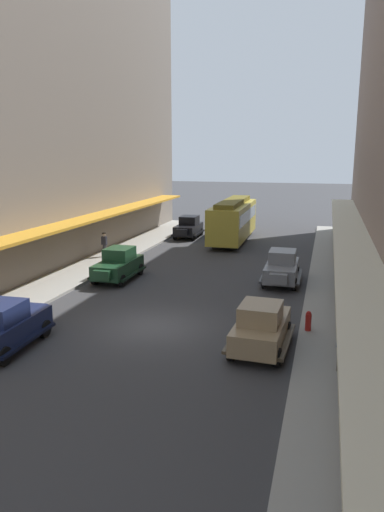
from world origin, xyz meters
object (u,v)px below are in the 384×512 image
object	(u,v)px
parked_car_2	(118,264)
streetcar	(233,219)
pedestrian_1	(342,347)
parked_car_1	(5,325)
pedestrian_0	(104,244)
pedestrian_2	(351,290)
parked_car_0	(261,325)
fire_hydrant	(308,321)
parked_car_3	(282,267)
parked_car_4	(189,227)

from	to	relation	value
parked_car_2	streetcar	size ratio (longest dim) A/B	0.44
pedestrian_1	parked_car_1	bearing A→B (deg)	-174.62
pedestrian_0	pedestrian_1	size ratio (longest dim) A/B	1.02
pedestrian_2	pedestrian_1	bearing A→B (deg)	-94.49
parked_car_0	pedestrian_0	xyz separation A→B (m)	(-12.56, 12.58, 0.07)
parked_car_0	parked_car_1	distance (m)	9.58
streetcar	pedestrian_1	xyz separation A→B (m)	(8.10, -22.86, -0.91)
streetcar	fire_hydrant	distance (m)	20.63
fire_hydrant	pedestrian_1	size ratio (longest dim) A/B	0.50
parked_car_1	pedestrian_0	world-z (taller)	parked_car_1
pedestrian_2	parked_car_3	bearing A→B (deg)	131.14
parked_car_0	parked_car_3	world-z (taller)	same
parked_car_2	parked_car_4	bearing A→B (deg)	90.02
parked_car_1	parked_car_2	distance (m)	10.31
parked_car_4	pedestrian_2	xyz separation A→B (m)	(12.71, -16.76, 0.07)
parked_car_4	pedestrian_1	size ratio (longest dim) A/B	2.62
parked_car_3	streetcar	world-z (taller)	streetcar
fire_hydrant	parked_car_3	bearing A→B (deg)	103.39
fire_hydrant	pedestrian_2	world-z (taller)	pedestrian_2
parked_car_4	parked_car_2	bearing A→B (deg)	-89.98
parked_car_3	pedestrian_2	xyz separation A→B (m)	(3.53, -4.04, 0.07)
parked_car_1	pedestrian_1	bearing A→B (deg)	5.38
parked_car_3	fire_hydrant	bearing A→B (deg)	-76.61
pedestrian_0	pedestrian_2	world-z (taller)	same
parked_car_2	parked_car_0	bearing A→B (deg)	-39.79
parked_car_3	fire_hydrant	distance (m)	7.75
parked_car_2	parked_car_4	distance (m)	14.55
fire_hydrant	pedestrian_2	distance (m)	3.93
streetcar	pedestrian_2	size ratio (longest dim) A/B	5.78
parked_car_3	parked_car_1	bearing A→B (deg)	-126.79
pedestrian_0	streetcar	bearing A→B (deg)	50.60
parked_car_0	pedestrian_0	distance (m)	17.78
parked_car_2	parked_car_3	bearing A→B (deg)	11.28
fire_hydrant	pedestrian_0	xyz separation A→B (m)	(-14.20, 10.52, 0.45)
parked_car_3	pedestrian_0	xyz separation A→B (m)	(-12.41, 2.99, 0.07)
parked_car_3	pedestrian_2	world-z (taller)	parked_car_3
fire_hydrant	parked_car_2	bearing A→B (deg)	152.51
parked_car_2	pedestrian_2	size ratio (longest dim) A/B	2.56
streetcar	fire_hydrant	size ratio (longest dim) A/B	11.76
parked_car_3	parked_car_2	bearing A→B (deg)	-168.72
parked_car_0	pedestrian_0	world-z (taller)	parked_car_0
parked_car_1	parked_car_4	size ratio (longest dim) A/B	1.01
streetcar	pedestrian_2	xyz separation A→B (m)	(8.65, -15.90, -0.89)
parked_car_0	parked_car_3	distance (m)	9.60
parked_car_4	pedestrian_0	distance (m)	10.26
parked_car_0	pedestrian_2	distance (m)	6.50
fire_hydrant	parked_car_1	bearing A→B (deg)	-157.04
streetcar	pedestrian_1	bearing A→B (deg)	-70.49
parked_car_0	parked_car_2	world-z (taller)	same
parked_car_0	pedestrian_1	size ratio (longest dim) A/B	2.63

